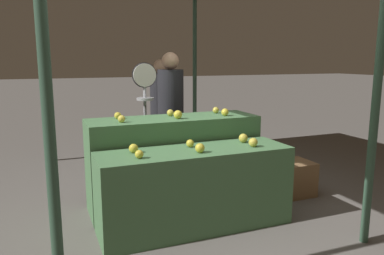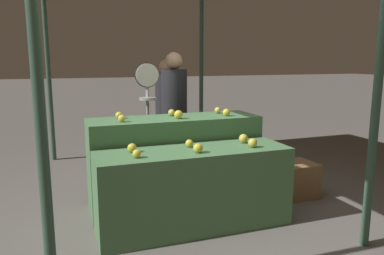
# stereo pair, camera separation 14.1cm
# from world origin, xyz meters

# --- Properties ---
(ground_plane) EXTENTS (60.00, 60.00, 0.00)m
(ground_plane) POSITION_xyz_m (0.00, 0.00, 0.00)
(ground_plane) COLOR #66605B
(display_counter_front) EXTENTS (1.80, 0.55, 0.75)m
(display_counter_front) POSITION_xyz_m (0.00, 0.00, 0.38)
(display_counter_front) COLOR #4C7A4C
(display_counter_front) RESTS_ON ground_plane
(display_counter_back) EXTENTS (1.80, 0.55, 0.96)m
(display_counter_back) POSITION_xyz_m (0.00, 0.60, 0.48)
(display_counter_back) COLOR #4C7A4C
(display_counter_back) RESTS_ON ground_plane
(apple_front_0) EXTENTS (0.07, 0.07, 0.07)m
(apple_front_0) POSITION_xyz_m (-0.55, -0.11, 0.79)
(apple_front_0) COLOR gold
(apple_front_0) RESTS_ON display_counter_front
(apple_front_1) EXTENTS (0.09, 0.09, 0.09)m
(apple_front_1) POSITION_xyz_m (-0.01, -0.12, 0.79)
(apple_front_1) COLOR gold
(apple_front_1) RESTS_ON display_counter_front
(apple_front_2) EXTENTS (0.09, 0.09, 0.09)m
(apple_front_2) POSITION_xyz_m (0.55, -0.10, 0.79)
(apple_front_2) COLOR gold
(apple_front_2) RESTS_ON display_counter_front
(apple_front_3) EXTENTS (0.08, 0.08, 0.08)m
(apple_front_3) POSITION_xyz_m (-0.55, 0.10, 0.79)
(apple_front_3) COLOR gold
(apple_front_3) RESTS_ON display_counter_front
(apple_front_4) EXTENTS (0.07, 0.07, 0.07)m
(apple_front_4) POSITION_xyz_m (-0.01, 0.11, 0.79)
(apple_front_4) COLOR gold
(apple_front_4) RESTS_ON display_counter_front
(apple_front_5) EXTENTS (0.09, 0.09, 0.09)m
(apple_front_5) POSITION_xyz_m (0.56, 0.10, 0.80)
(apple_front_5) COLOR gold
(apple_front_5) RESTS_ON display_counter_front
(apple_back_0) EXTENTS (0.07, 0.07, 0.07)m
(apple_back_0) POSITION_xyz_m (-0.57, 0.49, 1.00)
(apple_back_0) COLOR yellow
(apple_back_0) RESTS_ON display_counter_back
(apple_back_1) EXTENTS (0.09, 0.09, 0.09)m
(apple_back_1) POSITION_xyz_m (0.01, 0.49, 1.01)
(apple_back_1) COLOR gold
(apple_back_1) RESTS_ON display_counter_back
(apple_back_2) EXTENTS (0.08, 0.08, 0.08)m
(apple_back_2) POSITION_xyz_m (0.55, 0.50, 1.00)
(apple_back_2) COLOR gold
(apple_back_2) RESTS_ON display_counter_back
(apple_back_3) EXTENTS (0.07, 0.07, 0.07)m
(apple_back_3) POSITION_xyz_m (-0.56, 0.71, 1.00)
(apple_back_3) COLOR gold
(apple_back_3) RESTS_ON display_counter_back
(apple_back_4) EXTENTS (0.07, 0.07, 0.07)m
(apple_back_4) POSITION_xyz_m (0.00, 0.70, 1.00)
(apple_back_4) COLOR gold
(apple_back_4) RESTS_ON display_counter_back
(apple_back_5) EXTENTS (0.07, 0.07, 0.07)m
(apple_back_5) POSITION_xyz_m (0.55, 0.72, 1.00)
(apple_back_5) COLOR gold
(apple_back_5) RESTS_ON display_counter_back
(produce_scale) EXTENTS (0.29, 0.20, 1.53)m
(produce_scale) POSITION_xyz_m (-0.15, 1.17, 1.12)
(produce_scale) COLOR #99999E
(produce_scale) RESTS_ON ground_plane
(person_vendor_at_scale) EXTENTS (0.41, 0.41, 1.65)m
(person_vendor_at_scale) POSITION_xyz_m (0.27, 1.46, 0.96)
(person_vendor_at_scale) COLOR #2D2D38
(person_vendor_at_scale) RESTS_ON ground_plane
(person_customer_left) EXTENTS (0.38, 0.38, 1.57)m
(person_customer_left) POSITION_xyz_m (0.39, 2.27, 0.91)
(person_customer_left) COLOR #2D2D38
(person_customer_left) RESTS_ON ground_plane
(wooden_crate_side) EXTENTS (0.40, 0.40, 0.40)m
(wooden_crate_side) POSITION_xyz_m (1.40, 0.37, 0.20)
(wooden_crate_side) COLOR olive
(wooden_crate_side) RESTS_ON ground_plane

